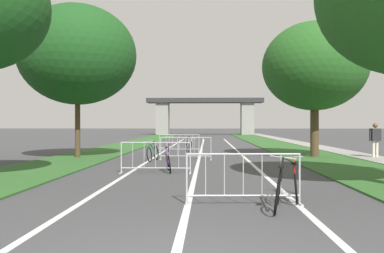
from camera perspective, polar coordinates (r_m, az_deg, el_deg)
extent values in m
cube|color=#2D5B26|center=(33.99, -8.17, -2.41)|extent=(3.27, 70.77, 0.05)
cube|color=#2D5B26|center=(33.86, 11.17, -2.42)|extent=(3.27, 70.77, 0.05)
cube|color=gray|center=(34.32, 15.21, -2.36)|extent=(1.62, 70.77, 0.08)
cube|color=silver|center=(24.98, 1.25, -3.44)|extent=(0.14, 40.94, 0.01)
cube|color=silver|center=(25.04, 6.37, -3.43)|extent=(0.14, 40.94, 0.01)
cube|color=silver|center=(25.11, -3.86, -3.42)|extent=(0.14, 40.94, 0.01)
cube|color=#2D2D30|center=(63.04, 1.80, 3.63)|extent=(17.77, 3.21, 0.68)
cube|color=gray|center=(63.32, -4.11, 1.07)|extent=(1.91, 2.40, 4.94)
cube|color=gray|center=(63.24, 7.71, 1.07)|extent=(1.91, 2.40, 4.94)
cylinder|color=#4C3823|center=(20.37, -15.67, -0.28)|extent=(0.25, 0.25, 2.86)
ellipsoid|color=#194719|center=(20.64, -15.68, 9.60)|extent=(5.62, 5.62, 4.78)
cylinder|color=#4C3823|center=(20.95, 16.72, -0.66)|extent=(0.41, 0.41, 2.58)
ellipsoid|color=#23561E|center=(21.14, 16.73, 8.06)|extent=(5.11, 5.11, 4.35)
cylinder|color=#ADADB2|center=(8.41, -0.74, -7.32)|extent=(0.04, 0.04, 1.05)
cube|color=#ADADB2|center=(8.49, -0.74, -10.73)|extent=(0.08, 0.44, 0.03)
cylinder|color=#ADADB2|center=(8.72, 14.77, -7.06)|extent=(0.04, 0.04, 1.05)
cube|color=#ADADB2|center=(8.80, 14.77, -10.35)|extent=(0.08, 0.44, 0.03)
cylinder|color=#ADADB2|center=(8.43, 7.16, -3.85)|extent=(2.31, 0.15, 0.04)
cylinder|color=#ADADB2|center=(8.54, 7.15, -9.55)|extent=(2.31, 0.15, 0.04)
cylinder|color=#ADADB2|center=(8.41, 1.90, -6.70)|extent=(0.02, 0.02, 0.87)
cylinder|color=#ADADB2|center=(8.43, 4.54, -6.68)|extent=(0.02, 0.02, 0.87)
cylinder|color=#ADADB2|center=(8.47, 7.16, -6.65)|extent=(0.02, 0.02, 0.87)
cylinder|color=#ADADB2|center=(8.53, 9.74, -6.60)|extent=(0.02, 0.02, 0.87)
cylinder|color=#ADADB2|center=(8.61, 12.28, -6.54)|extent=(0.02, 0.02, 0.87)
cylinder|color=#ADADB2|center=(13.91, -9.85, -4.29)|extent=(0.04, 0.04, 1.05)
cube|color=#ADADB2|center=(13.96, -9.84, -6.38)|extent=(0.06, 0.44, 0.03)
cylinder|color=#ADADB2|center=(13.60, -0.25, -4.39)|extent=(0.04, 0.04, 1.05)
cube|color=#ADADB2|center=(13.65, -0.25, -6.52)|extent=(0.06, 0.44, 0.03)
cylinder|color=#ADADB2|center=(13.67, -5.10, -2.25)|extent=(2.31, 0.05, 0.04)
cylinder|color=#ADADB2|center=(13.74, -5.10, -5.79)|extent=(2.31, 0.05, 0.04)
cylinder|color=#ADADB2|center=(13.82, -8.28, -3.94)|extent=(0.02, 0.02, 0.87)
cylinder|color=#ADADB2|center=(13.76, -6.70, -3.96)|extent=(0.02, 0.02, 0.87)
cylinder|color=#ADADB2|center=(13.70, -5.10, -3.98)|extent=(0.02, 0.02, 0.87)
cylinder|color=#ADADB2|center=(13.65, -3.49, -3.99)|extent=(0.02, 0.02, 0.87)
cylinder|color=#ADADB2|center=(13.62, -1.88, -4.01)|extent=(0.02, 0.02, 0.87)
cylinder|color=#ADADB2|center=(18.92, -4.38, -3.06)|extent=(0.04, 0.04, 1.05)
cube|color=#ADADB2|center=(18.96, -4.38, -4.60)|extent=(0.08, 0.44, 0.03)
cylinder|color=#ADADB2|center=(18.71, 2.65, -3.10)|extent=(0.04, 0.04, 1.05)
cube|color=#ADADB2|center=(18.75, 2.65, -4.66)|extent=(0.08, 0.44, 0.03)
cylinder|color=#ADADB2|center=(18.76, -0.88, -1.55)|extent=(2.31, 0.13, 0.04)
cylinder|color=#ADADB2|center=(18.80, -0.88, -4.14)|extent=(2.31, 0.13, 0.04)
cylinder|color=#ADADB2|center=(18.86, -3.22, -2.80)|extent=(0.02, 0.02, 0.87)
cylinder|color=#ADADB2|center=(18.81, -2.05, -2.81)|extent=(0.02, 0.02, 0.87)
cylinder|color=#ADADB2|center=(18.78, -0.88, -2.81)|extent=(0.02, 0.02, 0.87)
cylinder|color=#ADADB2|center=(18.75, 0.29, -2.82)|extent=(0.02, 0.02, 0.87)
cylinder|color=#ADADB2|center=(18.72, 1.47, -2.82)|extent=(0.02, 0.02, 0.87)
cylinder|color=#ADADB2|center=(24.03, -4.55, -2.34)|extent=(0.04, 0.04, 1.05)
cube|color=#ADADB2|center=(24.06, -4.55, -3.56)|extent=(0.08, 0.44, 0.03)
cylinder|color=#ADADB2|center=(23.98, 0.98, -2.35)|extent=(0.04, 0.04, 1.05)
cube|color=#ADADB2|center=(24.00, 0.98, -3.56)|extent=(0.08, 0.44, 0.03)
cylinder|color=#ADADB2|center=(23.96, -1.79, -1.14)|extent=(2.31, 0.14, 0.04)
cylinder|color=#ADADB2|center=(23.99, -1.79, -3.17)|extent=(2.31, 0.14, 0.04)
cylinder|color=#ADADB2|center=(24.00, -3.63, -2.13)|extent=(0.02, 0.02, 0.87)
cylinder|color=#ADADB2|center=(23.98, -2.71, -2.13)|extent=(0.02, 0.02, 0.87)
cylinder|color=#ADADB2|center=(23.97, -1.79, -2.13)|extent=(0.02, 0.02, 0.87)
cylinder|color=#ADADB2|center=(23.97, -0.87, -2.13)|extent=(0.02, 0.02, 0.87)
cylinder|color=#ADADB2|center=(23.97, 0.06, -2.13)|extent=(0.02, 0.02, 0.87)
torus|color=black|center=(24.88, -0.70, -2.73)|extent=(0.29, 0.65, 0.63)
torus|color=black|center=(23.88, -0.27, -2.86)|extent=(0.29, 0.65, 0.63)
cylinder|color=silver|center=(24.40, -0.39, -2.19)|extent=(0.35, 0.95, 0.55)
cylinder|color=silver|center=(24.59, -0.47, -2.17)|extent=(0.14, 0.14, 0.61)
cylinder|color=silver|center=(24.72, -0.64, -2.81)|extent=(0.09, 0.33, 0.07)
cylinder|color=silver|center=(23.90, -0.17, -2.24)|extent=(0.12, 0.11, 0.52)
cube|color=black|center=(24.63, -0.36, -1.47)|extent=(0.16, 0.26, 0.07)
cylinder|color=#99999E|center=(23.93, -0.07, -1.62)|extent=(0.51, 0.14, 0.12)
torus|color=black|center=(24.99, -3.19, -2.67)|extent=(0.14, 0.68, 0.67)
torus|color=black|center=(23.98, -3.28, -2.80)|extent=(0.14, 0.68, 0.67)
cylinder|color=gold|center=(24.50, -3.18, -2.07)|extent=(0.14, 0.98, 0.60)
cylinder|color=gold|center=(24.69, -3.17, -2.13)|extent=(0.09, 0.12, 0.61)
cylinder|color=gold|center=(24.83, -3.21, -2.75)|extent=(0.04, 0.33, 0.08)
cylinder|color=gold|center=(23.99, -3.23, -2.12)|extent=(0.09, 0.10, 0.57)
cube|color=black|center=(24.72, -3.11, -1.43)|extent=(0.12, 0.25, 0.06)
cylinder|color=#99999E|center=(24.01, -3.17, -1.43)|extent=(0.48, 0.05, 0.07)
torus|color=black|center=(7.61, 11.79, -9.50)|extent=(0.27, 0.70, 0.69)
torus|color=black|center=(8.61, 12.12, -8.34)|extent=(0.27, 0.70, 0.69)
cylinder|color=black|center=(8.04, 12.23, -6.73)|extent=(0.33, 0.97, 0.65)
cylinder|color=black|center=(7.86, 12.10, -7.49)|extent=(0.10, 0.13, 0.57)
cylinder|color=black|center=(7.77, 11.82, -9.48)|extent=(0.09, 0.33, 0.08)
cylinder|color=black|center=(8.55, 12.37, -6.31)|extent=(0.11, 0.11, 0.63)
cube|color=black|center=(7.79, 12.34, -5.48)|extent=(0.15, 0.26, 0.06)
cylinder|color=#99999E|center=(8.49, 12.61, -4.25)|extent=(0.52, 0.14, 0.09)
torus|color=black|center=(8.75, 14.30, -8.42)|extent=(0.22, 0.64, 0.63)
torus|color=black|center=(9.82, 14.22, -7.46)|extent=(0.22, 0.64, 0.63)
cylinder|color=red|center=(9.22, 14.11, -6.20)|extent=(0.20, 1.05, 0.60)
cylinder|color=red|center=(9.02, 14.16, -6.71)|extent=(0.11, 0.12, 0.55)
cylinder|color=red|center=(8.92, 14.30, -8.40)|extent=(0.10, 0.35, 0.07)
cylinder|color=red|center=(9.76, 14.08, -5.84)|extent=(0.10, 0.08, 0.57)
cube|color=black|center=(8.95, 14.01, -5.02)|extent=(0.15, 0.26, 0.06)
cylinder|color=#99999E|center=(9.71, 13.95, -4.21)|extent=(0.44, 0.11, 0.06)
torus|color=black|center=(18.84, -5.03, -3.69)|extent=(0.22, 0.66, 0.65)
torus|color=black|center=(17.90, -5.98, -3.90)|extent=(0.22, 0.66, 0.65)
cylinder|color=#1E7238|center=(18.39, -5.56, -2.90)|extent=(0.27, 0.95, 0.60)
cylinder|color=#1E7238|center=(18.57, -5.37, -3.03)|extent=(0.09, 0.13, 0.57)
cylinder|color=#1E7238|center=(18.69, -5.17, -3.79)|extent=(0.08, 0.32, 0.08)
cylinder|color=#1E7238|center=(17.92, -6.05, -2.98)|extent=(0.09, 0.10, 0.57)
cube|color=black|center=(18.59, -5.42, -2.16)|extent=(0.15, 0.25, 0.06)
cylinder|color=#99999E|center=(17.93, -6.11, -2.07)|extent=(0.47, 0.11, 0.08)
torus|color=black|center=(13.65, -3.19, -5.26)|extent=(0.22, 0.64, 0.63)
torus|color=black|center=(14.65, -3.46, -4.88)|extent=(0.22, 0.64, 0.63)
cylinder|color=#662884|center=(14.10, -3.46, -4.05)|extent=(0.26, 0.96, 0.54)
cylinder|color=#662884|center=(13.91, -3.41, -4.12)|extent=(0.12, 0.13, 0.60)
cylinder|color=#662884|center=(13.81, -3.22, -5.30)|extent=(0.07, 0.33, 0.07)
cylinder|color=#662884|center=(14.60, -3.58, -3.90)|extent=(0.10, 0.10, 0.51)
cube|color=black|center=(13.85, -3.56, -2.90)|extent=(0.14, 0.25, 0.06)
cylinder|color=#99999E|center=(14.56, -3.71, -2.92)|extent=(0.55, 0.12, 0.10)
cylinder|color=beige|center=(21.35, 24.40, -2.99)|extent=(0.12, 0.12, 0.84)
cylinder|color=beige|center=(21.25, 23.99, -3.00)|extent=(0.12, 0.12, 0.84)
cube|color=#262628|center=(21.27, 24.20, -1.06)|extent=(0.50, 0.36, 0.60)
cylinder|color=#262628|center=(21.41, 24.78, -1.13)|extent=(0.10, 0.10, 0.54)
cylinder|color=#262628|center=(21.14, 23.61, -1.15)|extent=(0.10, 0.10, 0.54)
sphere|color=brown|center=(21.27, 24.20, 0.13)|extent=(0.23, 0.23, 0.23)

